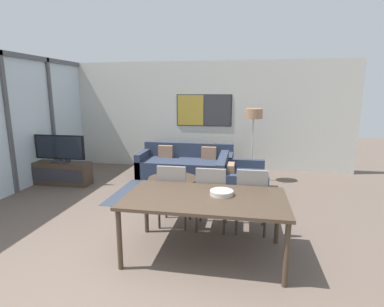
# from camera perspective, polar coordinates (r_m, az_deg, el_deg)

# --- Properties ---
(ground_plane) EXTENTS (24.00, 24.00, 0.00)m
(ground_plane) POSITION_cam_1_polar(r_m,az_deg,el_deg) (3.36, -14.42, -26.11)
(ground_plane) COLOR brown
(wall_back) EXTENTS (7.81, 0.09, 2.80)m
(wall_back) POSITION_cam_1_polar(r_m,az_deg,el_deg) (7.96, 1.55, 7.20)
(wall_back) COLOR silver
(wall_back) RESTS_ON ground_plane
(window_wall_left) EXTENTS (0.07, 5.47, 2.80)m
(window_wall_left) POSITION_cam_1_polar(r_m,az_deg,el_deg) (6.89, -31.83, 5.78)
(window_wall_left) COLOR silver
(window_wall_left) RESTS_ON ground_plane
(area_rug) EXTENTS (2.39, 1.66, 0.01)m
(area_rug) POSITION_cam_1_polar(r_m,az_deg,el_deg) (6.10, -3.65, -7.75)
(area_rug) COLOR #333D4C
(area_rug) RESTS_ON ground_plane
(tv_console) EXTENTS (1.29, 0.40, 0.50)m
(tv_console) POSITION_cam_1_polar(r_m,az_deg,el_deg) (7.28, -23.53, -3.45)
(tv_console) COLOR #423326
(tv_console) RESTS_ON ground_plane
(television) EXTENTS (1.16, 0.20, 0.61)m
(television) POSITION_cam_1_polar(r_m,az_deg,el_deg) (7.16, -23.89, 0.83)
(television) COLOR #2D2D33
(television) RESTS_ON tv_console
(sofa_main) EXTENTS (2.25, 0.93, 0.78)m
(sofa_main) POSITION_cam_1_polar(r_m,az_deg,el_deg) (7.30, -1.14, -2.30)
(sofa_main) COLOR #2D384C
(sofa_main) RESTS_ON ground_plane
(sofa_side) EXTENTS (0.93, 1.42, 0.78)m
(sofa_side) POSITION_cam_1_polar(r_m,az_deg,el_deg) (6.02, 8.71, -5.52)
(sofa_side) COLOR #2D384C
(sofa_side) RESTS_ON ground_plane
(coffee_table) EXTENTS (0.99, 0.99, 0.34)m
(coffee_table) POSITION_cam_1_polar(r_m,az_deg,el_deg) (6.02, -3.68, -5.46)
(coffee_table) COLOR #423326
(coffee_table) RESTS_ON ground_plane
(dining_table) EXTENTS (1.97, 1.07, 0.78)m
(dining_table) POSITION_cam_1_polar(r_m,az_deg,el_deg) (3.72, 2.49, -9.15)
(dining_table) COLOR #423326
(dining_table) RESTS_ON ground_plane
(dining_chair_left) EXTENTS (0.46, 0.46, 0.98)m
(dining_chair_left) POSITION_cam_1_polar(r_m,az_deg,el_deg) (4.56, -3.53, -7.43)
(dining_chair_left) COLOR gray
(dining_chair_left) RESTS_ON ground_plane
(dining_chair_centre) EXTENTS (0.46, 0.46, 0.98)m
(dining_chair_centre) POSITION_cam_1_polar(r_m,az_deg,el_deg) (4.44, 3.70, -7.98)
(dining_chair_centre) COLOR gray
(dining_chair_centre) RESTS_ON ground_plane
(dining_chair_right) EXTENTS (0.46, 0.46, 0.98)m
(dining_chair_right) POSITION_cam_1_polar(r_m,az_deg,el_deg) (4.43, 11.22, -8.21)
(dining_chair_right) COLOR gray
(dining_chair_right) RESTS_ON ground_plane
(fruit_bowl) EXTENTS (0.29, 0.29, 0.06)m
(fruit_bowl) POSITION_cam_1_polar(r_m,az_deg,el_deg) (3.77, 5.66, -7.37)
(fruit_bowl) COLOR #B7B2A8
(fruit_bowl) RESTS_ON dining_table
(floor_lamp) EXTENTS (0.39, 0.39, 1.66)m
(floor_lamp) POSITION_cam_1_polar(r_m,az_deg,el_deg) (6.84, 11.64, 6.55)
(floor_lamp) COLOR #2D2D33
(floor_lamp) RESTS_ON ground_plane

